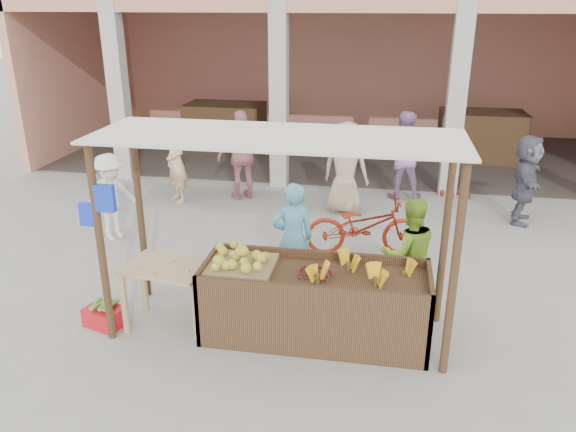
% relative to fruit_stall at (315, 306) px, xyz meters
% --- Properties ---
extents(ground, '(60.00, 60.00, 0.00)m').
position_rel_fruit_stall_xyz_m(ground, '(-0.50, 0.00, -0.40)').
color(ground, gray).
rests_on(ground, ground).
extents(market_building, '(14.40, 6.40, 4.20)m').
position_rel_fruit_stall_xyz_m(market_building, '(-0.45, 8.93, 2.30)').
color(market_building, tan).
rests_on(market_building, ground).
extents(fruit_stall, '(2.60, 0.95, 0.80)m').
position_rel_fruit_stall_xyz_m(fruit_stall, '(0.00, 0.00, 0.00)').
color(fruit_stall, '#503820').
rests_on(fruit_stall, ground).
extents(stall_awning, '(4.09, 1.35, 2.39)m').
position_rel_fruit_stall_xyz_m(stall_awning, '(-0.51, 0.06, 1.58)').
color(stall_awning, '#503820').
rests_on(stall_awning, ground).
extents(banana_heap, '(1.08, 0.59, 0.20)m').
position_rel_fruit_stall_xyz_m(banana_heap, '(0.49, 0.02, 0.50)').
color(banana_heap, yellow).
rests_on(banana_heap, fruit_stall).
extents(melon_tray, '(0.80, 0.69, 0.21)m').
position_rel_fruit_stall_xyz_m(melon_tray, '(-0.89, 0.03, 0.50)').
color(melon_tray, olive).
rests_on(melon_tray, fruit_stall).
extents(berry_heap, '(0.45, 0.37, 0.14)m').
position_rel_fruit_stall_xyz_m(berry_heap, '(-0.01, -0.01, 0.47)').
color(berry_heap, maroon).
rests_on(berry_heap, fruit_stall).
extents(side_table, '(1.07, 0.80, 0.79)m').
position_rel_fruit_stall_xyz_m(side_table, '(-1.78, -0.05, 0.25)').
color(side_table, tan).
rests_on(side_table, ground).
extents(papaya_pile, '(0.75, 0.43, 0.21)m').
position_rel_fruit_stall_xyz_m(papaya_pile, '(-1.78, -0.05, 0.50)').
color(papaya_pile, '#3E7E29').
rests_on(papaya_pile, side_table).
extents(red_crate, '(0.53, 0.45, 0.24)m').
position_rel_fruit_stall_xyz_m(red_crate, '(-2.55, -0.22, -0.28)').
color(red_crate, red).
rests_on(red_crate, ground).
extents(plantain_bundle, '(0.35, 0.24, 0.07)m').
position_rel_fruit_stall_xyz_m(plantain_bundle, '(-2.55, -0.22, -0.13)').
color(plantain_bundle, '#599837').
rests_on(plantain_bundle, red_crate).
extents(produce_sacks, '(0.89, 0.67, 0.54)m').
position_rel_fruit_stall_xyz_m(produce_sacks, '(2.15, 5.45, -0.13)').
color(produce_sacks, maroon).
rests_on(produce_sacks, ground).
extents(vendor_blue, '(0.75, 0.65, 1.66)m').
position_rel_fruit_stall_xyz_m(vendor_blue, '(-0.44, 1.03, 0.43)').
color(vendor_blue, '#59A3CA').
rests_on(vendor_blue, ground).
extents(vendor_green, '(0.84, 0.62, 1.57)m').
position_rel_fruit_stall_xyz_m(vendor_green, '(1.07, 0.88, 0.38)').
color(vendor_green, '#87B42E').
rests_on(vendor_green, ground).
extents(motorcycle, '(0.94, 1.96, 0.98)m').
position_rel_fruit_stall_xyz_m(motorcycle, '(0.45, 2.40, 0.09)').
color(motorcycle, maroon).
rests_on(motorcycle, ground).
extents(shopper_a, '(0.96, 1.12, 1.56)m').
position_rel_fruit_stall_xyz_m(shopper_a, '(-3.67, 2.33, 0.38)').
color(shopper_a, silver).
rests_on(shopper_a, ground).
extents(shopper_b, '(1.25, 1.11, 1.89)m').
position_rel_fruit_stall_xyz_m(shopper_b, '(-2.04, 4.68, 0.54)').
color(shopper_b, '#C47A83').
rests_on(shopper_b, ground).
extents(shopper_c, '(1.02, 0.78, 1.90)m').
position_rel_fruit_stall_xyz_m(shopper_c, '(0.01, 4.25, 0.55)').
color(shopper_c, tan).
rests_on(shopper_c, ground).
extents(shopper_d, '(0.95, 1.64, 1.67)m').
position_rel_fruit_stall_xyz_m(shopper_d, '(3.16, 4.28, 0.43)').
color(shopper_d, '#545260').
rests_on(shopper_d, ground).
extents(shopper_e, '(0.76, 0.77, 1.66)m').
position_rel_fruit_stall_xyz_m(shopper_e, '(-3.27, 4.27, 0.43)').
color(shopper_e, '#F1C08C').
rests_on(shopper_e, ground).
extents(shopper_f, '(0.95, 0.56, 1.91)m').
position_rel_fruit_stall_xyz_m(shopper_f, '(1.05, 5.25, 0.56)').
color(shopper_f, '#9675A1').
rests_on(shopper_f, ground).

